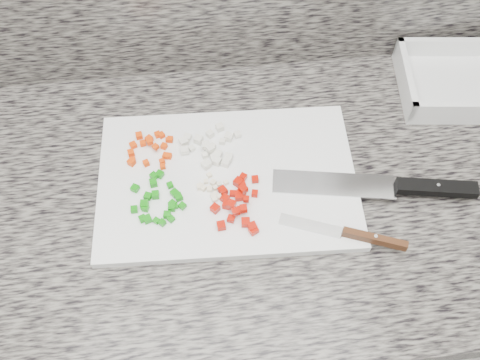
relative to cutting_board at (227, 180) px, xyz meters
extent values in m
cube|color=beige|center=(-0.05, -0.02, -0.48)|extent=(3.92, 0.62, 0.86)
cube|color=#67635B|center=(-0.05, -0.02, -0.03)|extent=(3.96, 0.64, 0.04)
cube|color=white|center=(0.00, 0.00, 0.00)|extent=(0.46, 0.32, 0.01)
cube|color=#E13C04|center=(-0.12, 0.07, 0.02)|extent=(0.01, 0.01, 0.01)
cube|color=#E13C04|center=(-0.11, 0.08, 0.01)|extent=(0.01, 0.01, 0.01)
cube|color=#E13C04|center=(-0.11, 0.10, 0.01)|extent=(0.01, 0.01, 0.01)
cube|color=#E13C04|center=(-0.12, 0.10, 0.01)|extent=(0.01, 0.01, 0.01)
cube|color=#E13C04|center=(-0.14, 0.09, 0.01)|extent=(0.01, 0.01, 0.01)
cube|color=#E13C04|center=(-0.10, 0.09, 0.01)|extent=(0.01, 0.01, 0.01)
cube|color=#E13C04|center=(-0.16, 0.05, 0.01)|extent=(0.01, 0.01, 0.01)
cube|color=#E13C04|center=(-0.16, 0.07, 0.01)|extent=(0.01, 0.01, 0.01)
cube|color=#E13C04|center=(-0.11, 0.04, 0.01)|extent=(0.01, 0.01, 0.01)
cube|color=#E13C04|center=(-0.16, 0.05, 0.01)|extent=(0.02, 0.02, 0.01)
cube|color=#E13C04|center=(-0.14, 0.04, 0.01)|extent=(0.01, 0.01, 0.01)
cube|color=#E13C04|center=(-0.15, 0.11, 0.01)|extent=(0.01, 0.01, 0.01)
cube|color=#E13C04|center=(-0.16, 0.09, 0.01)|extent=(0.02, 0.02, 0.01)
cube|color=#E13C04|center=(-0.09, 0.09, 0.01)|extent=(0.01, 0.01, 0.01)
cube|color=#E13C04|center=(-0.13, 0.08, 0.02)|extent=(0.01, 0.01, 0.01)
cube|color=#E13C04|center=(-0.13, 0.10, 0.01)|extent=(0.02, 0.02, 0.01)
cube|color=#E13C04|center=(-0.10, 0.05, 0.01)|extent=(0.01, 0.01, 0.01)
cube|color=#E13C04|center=(-0.10, 0.06, 0.01)|extent=(0.01, 0.01, 0.01)
cube|color=#E13C04|center=(-0.11, 0.03, 0.01)|extent=(0.01, 0.01, 0.01)
cube|color=silver|center=(-0.01, 0.03, 0.01)|extent=(0.02, 0.02, 0.01)
cube|color=silver|center=(-0.02, 0.05, 0.01)|extent=(0.02, 0.02, 0.01)
cube|color=silver|center=(-0.06, 0.09, 0.01)|extent=(0.02, 0.02, 0.01)
cube|color=silver|center=(-0.03, 0.07, 0.01)|extent=(0.01, 0.01, 0.01)
cube|color=silver|center=(-0.02, 0.09, 0.01)|extent=(0.02, 0.02, 0.01)
cube|color=silver|center=(0.03, 0.09, 0.01)|extent=(0.01, 0.01, 0.01)
cube|color=silver|center=(-0.07, 0.08, 0.01)|extent=(0.02, 0.02, 0.01)
cube|color=silver|center=(0.01, 0.08, 0.01)|extent=(0.02, 0.02, 0.01)
cube|color=silver|center=(-0.02, 0.06, 0.02)|extent=(0.01, 0.01, 0.01)
cube|color=silver|center=(-0.02, 0.04, 0.01)|extent=(0.01, 0.01, 0.01)
cube|color=silver|center=(0.00, 0.08, 0.01)|extent=(0.01, 0.01, 0.01)
cube|color=silver|center=(-0.03, 0.06, 0.02)|extent=(0.01, 0.01, 0.01)
cube|color=silver|center=(-0.06, 0.07, 0.01)|extent=(0.01, 0.01, 0.01)
cube|color=silver|center=(-0.03, 0.05, 0.01)|extent=(0.01, 0.01, 0.01)
cube|color=silver|center=(0.00, 0.03, 0.01)|extent=(0.02, 0.02, 0.01)
cube|color=silver|center=(-0.04, 0.08, 0.01)|extent=(0.02, 0.02, 0.01)
cube|color=silver|center=(-0.01, 0.05, 0.01)|extent=(0.02, 0.02, 0.01)
cube|color=silver|center=(-0.02, 0.05, 0.02)|extent=(0.02, 0.02, 0.01)
cube|color=silver|center=(-0.07, 0.06, 0.01)|extent=(0.01, 0.01, 0.01)
cube|color=silver|center=(0.01, 0.04, 0.01)|extent=(0.02, 0.02, 0.01)
cube|color=silver|center=(-0.03, 0.03, 0.01)|extent=(0.02, 0.02, 0.01)
cube|color=silver|center=(0.00, 0.11, 0.01)|extent=(0.02, 0.02, 0.01)
cube|color=#0F800B|center=(-0.16, -0.01, 0.01)|extent=(0.02, 0.02, 0.01)
cube|color=#0F800B|center=(-0.08, -0.05, 0.01)|extent=(0.02, 0.02, 0.01)
cube|color=#0F800B|center=(-0.09, -0.05, 0.01)|extent=(0.01, 0.01, 0.01)
cube|color=#0F800B|center=(-0.16, -0.05, 0.01)|extent=(0.01, 0.01, 0.01)
cube|color=#0F800B|center=(-0.12, -0.07, 0.01)|extent=(0.01, 0.01, 0.01)
cube|color=#0F800B|center=(-0.13, 0.00, 0.01)|extent=(0.01, 0.01, 0.01)
cube|color=#0F800B|center=(-0.14, -0.03, 0.01)|extent=(0.02, 0.02, 0.01)
cube|color=#0F800B|center=(-0.12, -0.02, 0.01)|extent=(0.01, 0.01, 0.01)
cube|color=#0F800B|center=(-0.15, -0.07, 0.01)|extent=(0.01, 0.01, 0.01)
cube|color=#0F800B|center=(-0.09, -0.02, 0.01)|extent=(0.02, 0.02, 0.01)
cube|color=#0F800B|center=(-0.10, -0.07, 0.01)|extent=(0.01, 0.01, 0.01)
cube|color=#0F800B|center=(-0.13, 0.01, 0.01)|extent=(0.02, 0.02, 0.01)
cube|color=#0F800B|center=(-0.12, 0.02, 0.01)|extent=(0.02, 0.02, 0.01)
cube|color=#0F800B|center=(-0.14, -0.07, 0.01)|extent=(0.02, 0.02, 0.01)
cube|color=#0F800B|center=(-0.12, -0.08, 0.01)|extent=(0.01, 0.01, 0.01)
cube|color=#0F800B|center=(-0.10, -0.01, 0.01)|extent=(0.01, 0.01, 0.01)
cube|color=#0F800B|center=(-0.10, -0.05, 0.01)|extent=(0.02, 0.02, 0.01)
cube|color=#0F800B|center=(-0.11, -0.06, 0.01)|extent=(0.01, 0.01, 0.01)
cube|color=#0F800B|center=(-0.14, -0.04, 0.01)|extent=(0.01, 0.01, 0.01)
cube|color=#0F800B|center=(-0.09, -0.03, 0.01)|extent=(0.02, 0.02, 0.01)
cube|color=#0F800B|center=(-0.10, -0.05, 0.01)|extent=(0.01, 0.01, 0.01)
cube|color=#0F800B|center=(-0.14, -0.05, 0.01)|extent=(0.01, 0.01, 0.01)
cube|color=#B10F02|center=(0.03, -0.11, 0.01)|extent=(0.02, 0.02, 0.01)
cube|color=#B10F02|center=(0.02, -0.09, 0.01)|extent=(0.02, 0.02, 0.01)
cube|color=#B10F02|center=(0.02, -0.02, 0.01)|extent=(0.02, 0.02, 0.01)
cube|color=#B10F02|center=(0.03, -0.05, 0.02)|extent=(0.01, 0.01, 0.01)
cube|color=#B10F02|center=(0.01, -0.07, 0.02)|extent=(0.01, 0.01, 0.01)
cube|color=#B10F02|center=(-0.03, -0.06, 0.01)|extent=(0.02, 0.02, 0.01)
cube|color=#B10F02|center=(0.01, -0.04, 0.01)|extent=(0.01, 0.01, 0.01)
cube|color=#B10F02|center=(0.02, -0.04, 0.01)|extent=(0.02, 0.02, 0.01)
cube|color=#B10F02|center=(0.02, -0.02, 0.01)|extent=(0.02, 0.02, 0.01)
cube|color=#B10F02|center=(-0.01, -0.06, 0.01)|extent=(0.02, 0.02, 0.01)
cube|color=#B10F02|center=(0.02, -0.02, 0.01)|extent=(0.01, 0.01, 0.01)
cube|color=#B10F02|center=(-0.01, -0.03, 0.01)|extent=(0.02, 0.02, 0.01)
cube|color=#B10F02|center=(0.03, -0.11, 0.01)|extent=(0.01, 0.01, 0.01)
cube|color=#B10F02|center=(-0.01, -0.03, 0.01)|extent=(0.02, 0.02, 0.01)
cube|color=#B10F02|center=(0.05, -0.01, 0.01)|extent=(0.01, 0.01, 0.01)
cube|color=#B10F02|center=(-0.01, -0.04, 0.01)|extent=(0.02, 0.02, 0.01)
cube|color=#B10F02|center=(0.01, -0.08, 0.02)|extent=(0.01, 0.01, 0.01)
cube|color=#B10F02|center=(-0.02, -0.10, 0.01)|extent=(0.01, 0.01, 0.01)
cube|color=#B10F02|center=(0.00, -0.08, 0.01)|extent=(0.02, 0.02, 0.01)
cube|color=#B10F02|center=(0.02, -0.07, 0.02)|extent=(0.01, 0.01, 0.01)
cube|color=#B10F02|center=(0.03, -0.10, 0.01)|extent=(0.02, 0.02, 0.01)
cube|color=#B10F02|center=(0.01, -0.04, 0.01)|extent=(0.01, 0.01, 0.01)
cube|color=#B10F02|center=(0.04, -0.04, 0.01)|extent=(0.01, 0.01, 0.01)
cube|color=#B10F02|center=(0.03, -0.01, 0.01)|extent=(0.02, 0.02, 0.01)
cube|color=#B10F02|center=(0.00, -0.06, 0.02)|extent=(0.02, 0.02, 0.01)
cube|color=#B10F02|center=(0.02, -0.04, 0.02)|extent=(0.02, 0.02, 0.01)
cube|color=#F6E6BE|center=(0.00, -0.01, 0.01)|extent=(0.01, 0.01, 0.01)
cube|color=#F6E6BE|center=(-0.03, -0.04, 0.01)|extent=(0.01, 0.01, 0.01)
cube|color=#F6E6BE|center=(-0.02, -0.04, 0.01)|extent=(0.01, 0.01, 0.01)
cube|color=#F6E6BE|center=(-0.04, -0.01, 0.01)|extent=(0.01, 0.01, 0.01)
cube|color=#F6E6BE|center=(-0.03, -0.04, 0.01)|extent=(0.01, 0.01, 0.01)
cube|color=#F6E6BE|center=(-0.03, -0.02, 0.01)|extent=(0.01, 0.01, 0.01)
cube|color=#F6E6BE|center=(-0.02, -0.02, 0.01)|extent=(0.01, 0.01, 0.01)
cube|color=#F6E6BE|center=(-0.02, -0.03, 0.01)|extent=(0.01, 0.01, 0.01)
cube|color=#F6E6BE|center=(-0.05, -0.01, 0.01)|extent=(0.01, 0.01, 0.01)
cube|color=#F6E6BE|center=(-0.05, -0.02, 0.01)|extent=(0.01, 0.01, 0.01)
cube|color=#F6E6BE|center=(-0.02, -0.01, 0.01)|extent=(0.01, 0.01, 0.01)
cube|color=#F6E6BE|center=(-0.03, -0.01, 0.01)|extent=(0.01, 0.01, 0.01)
cube|color=#F6E6BE|center=(-0.04, -0.02, 0.01)|extent=(0.01, 0.01, 0.01)
cube|color=#F6E6BE|center=(-0.03, 0.01, 0.01)|extent=(0.01, 0.01, 0.01)
cube|color=silver|center=(0.18, -0.04, 0.01)|extent=(0.22, 0.08, 0.00)
cube|color=black|center=(0.35, -0.07, 0.02)|extent=(0.14, 0.05, 0.02)
cylinder|color=silver|center=(0.35, -0.07, 0.02)|extent=(0.01, 0.01, 0.00)
cube|color=silver|center=(0.13, -0.11, 0.01)|extent=(0.10, 0.06, 0.00)
cube|color=#472211|center=(0.22, -0.15, 0.02)|extent=(0.10, 0.05, 0.02)
cylinder|color=silver|center=(0.22, -0.15, 0.02)|extent=(0.01, 0.01, 0.00)
cube|color=white|center=(0.48, 0.16, 0.00)|extent=(0.27, 0.21, 0.01)
cube|color=white|center=(0.49, 0.25, 0.02)|extent=(0.25, 0.04, 0.04)
cube|color=white|center=(0.47, 0.08, 0.02)|extent=(0.25, 0.04, 0.04)
cube|color=white|center=(0.37, 0.18, 0.02)|extent=(0.03, 0.18, 0.04)
camera|label=1|loc=(-0.04, -0.50, 0.79)|focal=40.00mm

